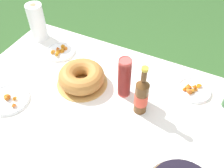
# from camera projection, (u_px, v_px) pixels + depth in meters

# --- Properties ---
(garden_table) EXTENTS (1.58, 1.17, 0.78)m
(garden_table) POSITION_uv_depth(u_px,v_px,m) (92.00, 121.00, 1.40)
(garden_table) COLOR brown
(garden_table) RESTS_ON ground_plane
(tablecloth) EXTENTS (1.59, 1.18, 0.10)m
(tablecloth) POSITION_uv_depth(u_px,v_px,m) (92.00, 115.00, 1.36)
(tablecloth) COLOR white
(tablecloth) RESTS_ON garden_table
(bundt_cake) EXTENTS (0.30, 0.30, 0.11)m
(bundt_cake) POSITION_uv_depth(u_px,v_px,m) (82.00, 77.00, 1.46)
(bundt_cake) COLOR tan
(bundt_cake) RESTS_ON tablecloth
(cup_stack) EXTENTS (0.07, 0.07, 0.25)m
(cup_stack) POSITION_uv_depth(u_px,v_px,m) (124.00, 78.00, 1.36)
(cup_stack) COLOR #E04C47
(cup_stack) RESTS_ON tablecloth
(cider_bottle_amber) EXTENTS (0.07, 0.07, 0.32)m
(cider_bottle_amber) POSITION_uv_depth(u_px,v_px,m) (141.00, 96.00, 1.28)
(cider_bottle_amber) COLOR brown
(cider_bottle_amber) RESTS_ON tablecloth
(snack_plate_near) EXTENTS (0.20, 0.20, 0.05)m
(snack_plate_near) POSITION_uv_depth(u_px,v_px,m) (193.00, 90.00, 1.45)
(snack_plate_near) COLOR white
(snack_plate_near) RESTS_ON tablecloth
(snack_plate_left) EXTENTS (0.23, 0.23, 0.05)m
(snack_plate_left) POSITION_uv_depth(u_px,v_px,m) (9.00, 99.00, 1.40)
(snack_plate_left) COLOR white
(snack_plate_left) RESTS_ON tablecloth
(snack_plate_right) EXTENTS (0.20, 0.20, 0.05)m
(snack_plate_right) POSITION_uv_depth(u_px,v_px,m) (60.00, 51.00, 1.69)
(snack_plate_right) COLOR white
(snack_plate_right) RESTS_ON tablecloth
(paper_towel_roll) EXTENTS (0.11, 0.11, 0.26)m
(paper_towel_roll) POSITION_uv_depth(u_px,v_px,m) (37.00, 22.00, 1.72)
(paper_towel_roll) COLOR white
(paper_towel_roll) RESTS_ON tablecloth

